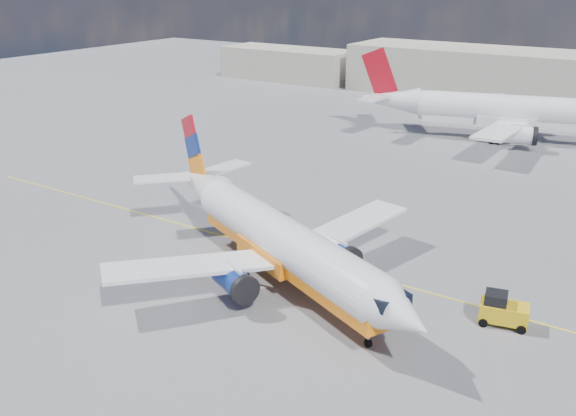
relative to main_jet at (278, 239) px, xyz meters
The scene contains 8 objects.
ground 3.92m from the main_jet, 155.94° to the left, with size 240.00×240.00×0.00m, color slate.
taxi_line 5.50m from the main_jet, 118.88° to the left, with size 70.00×0.15×0.01m, color yellow.
terminal_main 76.04m from the main_jet, 87.89° to the left, with size 70.00×14.00×8.00m, color beige.
terminal_annex 86.91m from the main_jet, 122.89° to the left, with size 26.00×10.00×6.00m, color beige.
main_jet is the anchor object (origin of this frame).
second_jet 48.42m from the main_jet, 87.65° to the left, with size 36.49×27.85×11.03m.
gse_tug 15.27m from the main_jet, ahead, with size 3.14×2.32×2.05m.
traffic_cone 6.91m from the main_jet, 155.48° to the right, with size 0.44×0.44×0.61m.
Camera 1 is at (25.13, -34.45, 20.56)m, focal length 40.00 mm.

